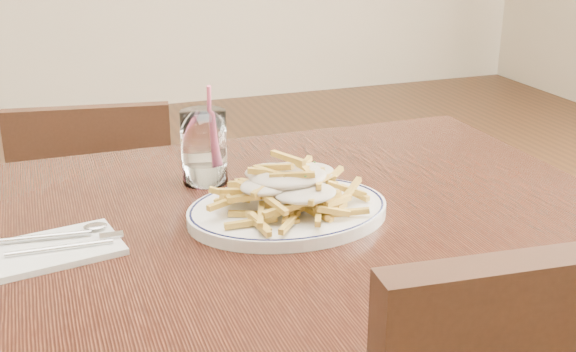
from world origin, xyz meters
name	(u,v)px	position (x,y,z in m)	size (l,w,h in m)	color
table	(256,260)	(0.00, 0.00, 0.67)	(1.20, 0.80, 0.75)	black
chair_far	(102,230)	(-0.19, 0.70, 0.45)	(0.42, 0.42, 0.79)	black
fries_plate	(288,211)	(0.05, -0.02, 0.76)	(0.33, 0.29, 0.02)	white
loaded_fries	(288,183)	(0.05, -0.02, 0.81)	(0.28, 0.25, 0.07)	gold
napkin	(53,250)	(-0.31, -0.02, 0.75)	(0.18, 0.12, 0.01)	silver
cutlery	(52,243)	(-0.31, -0.02, 0.76)	(0.19, 0.07, 0.01)	silver
water_glass	(204,151)	(-0.04, 0.18, 0.81)	(0.08, 0.08, 0.18)	white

